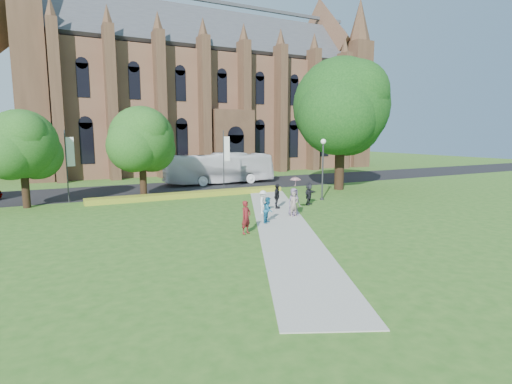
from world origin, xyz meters
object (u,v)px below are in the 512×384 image
tour_coach (219,168)px  pedestrian_0 (246,217)px  large_tree (341,106)px  streetlamp (323,162)px

tour_coach → pedestrian_0: bearing=163.1°
tour_coach → pedestrian_0: (-7.54, -22.23, -0.79)m
tour_coach → large_tree: bearing=-136.1°
large_tree → tour_coach: (-9.06, 10.04, -6.60)m
streetlamp → pedestrian_0: streetlamp is taller
streetlamp → pedestrian_0: 13.70m
streetlamp → pedestrian_0: (-11.10, -7.69, -2.31)m
streetlamp → large_tree: 8.73m
streetlamp → tour_coach: (-3.56, 14.54, -1.53)m
large_tree → pedestrian_0: 21.88m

